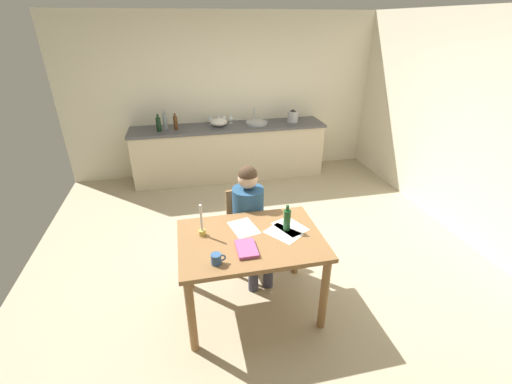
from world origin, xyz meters
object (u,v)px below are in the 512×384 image
chair_at_table (246,225)px  wine_glass_back_left (218,117)px  coffee_mug (217,259)px  book_magazine (247,249)px  person_seated (250,215)px  sink_unit (257,123)px  bottle_wine_red (176,123)px  wine_glass_back_right (211,118)px  stovetop_kettle (293,116)px  wine_bottle_on_table (287,220)px  dining_table (251,249)px  candlestick (202,227)px  bottle_vinegar (165,121)px  wine_glass_by_kettle (224,117)px  mixing_bowl (219,122)px  wine_glass_near_sink (231,117)px  bottle_oil (159,124)px

chair_at_table → wine_glass_back_left: size_ratio=5.54×
coffee_mug → book_magazine: bearing=24.8°
person_seated → sink_unit: size_ratio=3.32×
bottle_wine_red → wine_glass_back_right: (0.57, 0.17, -0.00)m
chair_at_table → stovetop_kettle: bearing=62.0°
wine_bottle_on_table → dining_table: bearing=-170.2°
person_seated → candlestick: person_seated is taller
candlestick → stovetop_kettle: size_ratio=1.36×
bottle_vinegar → stovetop_kettle: 2.10m
dining_table → sink_unit: bearing=76.6°
dining_table → wine_glass_by_kettle: (0.20, 3.21, 0.35)m
sink_unit → wine_glass_back_left: size_ratio=2.34×
wine_bottle_on_table → candlestick: bearing=174.4°
wine_glass_by_kettle → wine_glass_back_left: bearing=180.0°
candlestick → stovetop_kettle: 3.41m
mixing_bowl → wine_glass_near_sink: (0.22, 0.12, 0.05)m
bottle_vinegar → wine_glass_by_kettle: bottle_vinegar is taller
bottle_oil → wine_glass_by_kettle: bottle_oil is taller
wine_glass_back_left → person_seated: bearing=-90.1°
wine_glass_back_left → stovetop_kettle: bearing=-6.9°
bottle_wine_red → person_seated: bearing=-74.7°
person_seated → wine_glass_by_kettle: (0.10, 2.68, 0.33)m
dining_table → chair_at_table: bearing=82.7°
dining_table → wine_glass_back_right: 3.23m
sink_unit → bottle_oil: (-1.57, -0.08, 0.09)m
wine_glass_near_sink → dining_table: bearing=-95.7°
chair_at_table → wine_glass_back_left: (0.02, 2.53, 0.53)m
coffee_mug → bottle_vinegar: bearing=97.1°
coffee_mug → bottle_wine_red: (-0.26, 3.32, 0.19)m
dining_table → bottle_vinegar: size_ratio=3.99×
coffee_mug → stovetop_kettle: bearing=63.3°
chair_at_table → wine_bottle_on_table: (0.25, -0.62, 0.40)m
candlestick → sink_unit: sink_unit is taller
person_seated → wine_glass_back_left: size_ratio=7.76×
wine_glass_back_left → dining_table: bearing=-91.9°
person_seated → sink_unit: 2.62m
wine_bottle_on_table → chair_at_table: bearing=112.3°
person_seated → bottle_wine_red: bearing=105.3°
wine_glass_back_left → bottle_vinegar: bearing=-172.3°
coffee_mug → wine_glass_back_right: size_ratio=0.75×
bottle_oil → mixing_bowl: bottle_oil is taller
dining_table → person_seated: bearing=79.0°
wine_bottle_on_table → mixing_bowl: 3.04m
chair_at_table → bottle_vinegar: size_ratio=2.76×
bottle_vinegar → mixing_bowl: 0.85m
person_seated → wine_glass_by_kettle: bearing=87.9°
bottle_vinegar → stovetop_kettle: (2.10, -0.03, -0.03)m
person_seated → sink_unit: bearing=76.2°
wine_glass_by_kettle → wine_glass_back_right: bearing=180.0°
wine_glass_back_left → wine_glass_near_sink: bearing=0.0°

